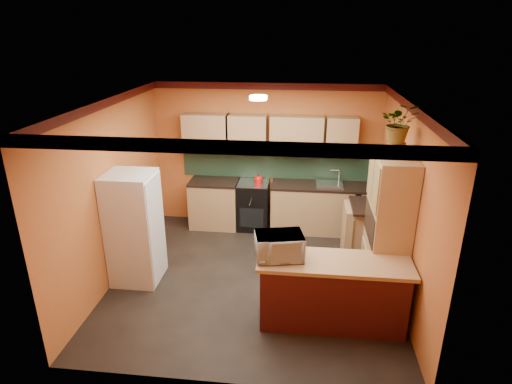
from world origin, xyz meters
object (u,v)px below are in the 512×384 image
at_px(base_cabinets_back, 286,207).
at_px(breakfast_bar, 332,294).
at_px(microwave, 279,246).
at_px(stove, 253,205).
at_px(fridge, 134,228).
at_px(pantry, 387,231).

bearing_deg(base_cabinets_back, breakfast_bar, -75.46).
bearing_deg(base_cabinets_back, microwave, -89.57).
bearing_deg(stove, fridge, -127.59).
xyz_separation_m(stove, breakfast_bar, (1.34, -2.75, -0.02)).
height_order(base_cabinets_back, stove, stove).
xyz_separation_m(stove, fridge, (-1.53, -1.99, 0.39)).
relative_size(base_cabinets_back, fridge, 2.15).
distance_m(base_cabinets_back, pantry, 2.59).
distance_m(stove, pantry, 2.98).
bearing_deg(breakfast_bar, fridge, 165.25).
distance_m(fridge, microwave, 2.32).
bearing_deg(stove, breakfast_bar, -64.04).
distance_m(base_cabinets_back, fridge, 2.97).
distance_m(fridge, breakfast_bar, 3.00).
xyz_separation_m(base_cabinets_back, stove, (-0.63, -0.00, 0.02)).
bearing_deg(stove, base_cabinets_back, 0.00).
height_order(fridge, microwave, fridge).
bearing_deg(breakfast_bar, microwave, 180.00).
bearing_deg(pantry, stove, 134.97).
distance_m(breakfast_bar, microwave, 0.95).
height_order(fridge, pantry, pantry).
relative_size(base_cabinets_back, stove, 4.01).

